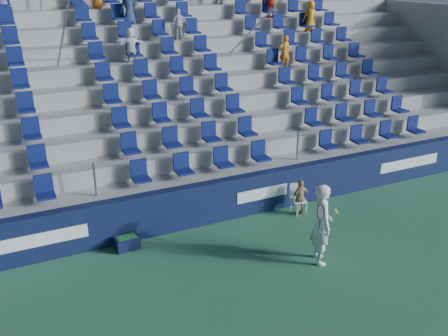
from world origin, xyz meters
name	(u,v)px	position (x,y,z in m)	size (l,w,h in m)	color
ground	(269,281)	(0.00, 0.00, 0.00)	(70.00, 70.00, 0.00)	#2F6E49
sponsor_wall	(212,202)	(0.00, 3.15, 0.60)	(24.00, 0.32, 1.20)	#11193E
grandstand	(152,104)	(0.00, 8.25, 2.13)	(24.00, 8.17, 6.63)	#9B9B96
tennis_player	(322,224)	(1.52, 0.22, 1.01)	(0.75, 0.85, 2.01)	silver
line_judge_chair	(297,196)	(2.45, 2.64, 0.50)	(0.46, 0.47, 0.88)	white
line_judge	(300,197)	(2.45, 2.50, 0.53)	(0.62, 0.26, 1.06)	tan
ball_bin	(127,242)	(-2.52, 2.75, 0.18)	(0.61, 0.43, 0.33)	#0E1433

